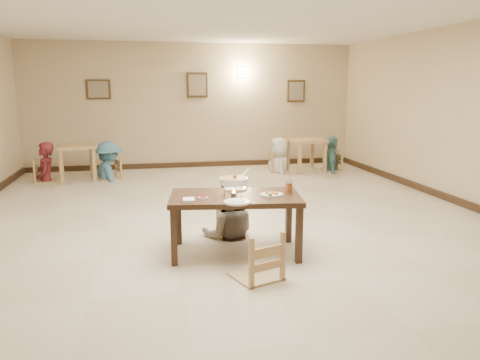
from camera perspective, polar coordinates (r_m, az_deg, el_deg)
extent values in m
plane|color=beige|center=(6.90, -1.13, -5.26)|extent=(10.00, 10.00, 0.00)
plane|color=silver|center=(6.69, -1.24, 20.18)|extent=(10.00, 10.00, 0.00)
plane|color=tan|center=(11.57, -5.72, 8.97)|extent=(10.00, 0.00, 10.00)
plane|color=tan|center=(1.98, 26.09, -3.75)|extent=(10.00, 0.00, 10.00)
plane|color=tan|center=(8.34, 27.20, 6.86)|extent=(0.00, 10.00, 10.00)
cube|color=black|center=(11.69, -5.56, 1.89)|extent=(8.00, 0.06, 0.12)
cube|color=black|center=(8.52, 26.17, -2.81)|extent=(0.06, 10.00, 0.12)
cube|color=#382714|center=(11.51, -16.88, 10.52)|extent=(0.55, 0.03, 0.45)
cube|color=gray|center=(11.49, -16.89, 10.52)|extent=(0.45, 0.01, 0.37)
cube|color=#382714|center=(11.54, -5.24, 11.45)|extent=(0.50, 0.03, 0.60)
cube|color=gray|center=(11.52, -5.23, 11.45)|extent=(0.41, 0.01, 0.49)
cube|color=#382714|center=(12.07, 6.86, 10.70)|extent=(0.45, 0.03, 0.55)
cube|color=gray|center=(12.06, 6.88, 10.70)|extent=(0.37, 0.01, 0.45)
cube|color=#FFD88C|center=(11.71, 0.22, 12.96)|extent=(0.16, 0.05, 0.22)
cube|color=#382417|center=(5.52, -0.58, -2.17)|extent=(1.63, 1.07, 0.06)
cube|color=#382417|center=(5.27, -8.07, -6.96)|extent=(0.07, 0.07, 0.65)
cube|color=#382417|center=(5.34, 7.21, -6.70)|extent=(0.07, 0.07, 0.65)
cube|color=#382417|center=(5.98, -7.51, -4.74)|extent=(0.07, 0.07, 0.65)
cube|color=#382417|center=(6.04, 5.94, -4.54)|extent=(0.07, 0.07, 0.65)
cube|color=tan|center=(6.28, -1.53, -3.05)|extent=(0.42, 0.42, 0.05)
cube|color=tan|center=(4.87, 1.97, -6.89)|extent=(0.46, 0.46, 0.05)
imported|color=gray|center=(6.14, -1.40, -0.02)|extent=(0.82, 0.68, 1.53)
torus|color=silver|center=(5.45, -0.76, -0.51)|extent=(0.26, 0.26, 0.01)
cylinder|color=silver|center=(5.48, -0.75, -1.74)|extent=(0.07, 0.07, 0.04)
cone|color=#FFA526|center=(5.47, -0.75, -1.22)|extent=(0.04, 0.04, 0.06)
cylinder|color=white|center=(5.44, -0.76, -0.12)|extent=(0.33, 0.33, 0.08)
cylinder|color=#B25223|center=(5.44, -0.76, 0.22)|extent=(0.29, 0.29, 0.02)
sphere|color=#2D7223|center=(5.42, -0.63, 0.42)|extent=(0.05, 0.05, 0.05)
cylinder|color=silver|center=(5.52, 0.43, 0.72)|extent=(0.16, 0.10, 0.11)
cylinder|color=silver|center=(5.54, 0.17, -1.05)|extent=(0.01, 0.01, 0.15)
cylinder|color=silver|center=(5.50, -1.92, -1.14)|extent=(0.01, 0.01, 0.15)
cylinder|color=silver|center=(5.35, -0.52, -1.49)|extent=(0.01, 0.01, 0.15)
cylinder|color=white|center=(5.80, -0.54, -1.09)|extent=(0.28, 0.28, 0.02)
ellipsoid|color=white|center=(5.79, -0.54, -1.03)|extent=(0.18, 0.15, 0.06)
cylinder|color=white|center=(5.14, -0.36, -2.70)|extent=(0.29, 0.29, 0.02)
ellipsoid|color=white|center=(5.14, -0.36, -2.63)|extent=(0.19, 0.16, 0.07)
cylinder|color=white|center=(5.49, 3.90, -1.82)|extent=(0.27, 0.27, 0.02)
sphere|color=#2D7223|center=(5.40, 3.69, -1.75)|extent=(0.05, 0.05, 0.05)
cylinder|color=white|center=(5.36, -4.54, -2.17)|extent=(0.11, 0.11, 0.02)
cylinder|color=#9E050E|center=(5.36, -4.54, -2.08)|extent=(0.08, 0.08, 0.01)
cube|color=white|center=(5.24, -6.26, -2.45)|extent=(0.14, 0.18, 0.03)
cube|color=silver|center=(5.33, -5.79, -2.27)|extent=(0.04, 0.18, 0.01)
cube|color=silver|center=(5.33, -5.45, -2.26)|extent=(0.04, 0.18, 0.01)
cylinder|color=white|center=(5.61, 5.98, -0.84)|extent=(0.08, 0.08, 0.16)
cylinder|color=#D6570F|center=(5.61, 5.98, -1.00)|extent=(0.07, 0.07, 0.12)
cube|color=tan|center=(10.46, -19.36, 3.90)|extent=(0.89, 0.89, 0.06)
cube|color=tan|center=(10.18, -20.91, 1.44)|extent=(0.07, 0.07, 0.70)
cube|color=tan|center=(10.22, -17.32, 1.70)|extent=(0.07, 0.07, 0.70)
cube|color=tan|center=(10.82, -21.02, 1.97)|extent=(0.07, 0.07, 0.70)
cube|color=tan|center=(10.85, -17.64, 2.22)|extent=(0.07, 0.07, 0.70)
cube|color=tan|center=(11.05, 8.11, 4.80)|extent=(0.85, 0.85, 0.06)
cube|color=tan|center=(10.67, 7.28, 2.53)|extent=(0.07, 0.07, 0.70)
cube|color=tan|center=(10.96, 10.31, 2.67)|extent=(0.07, 0.07, 0.70)
cube|color=tan|center=(11.25, 5.86, 3.01)|extent=(0.07, 0.07, 0.70)
cube|color=tan|center=(11.52, 8.77, 3.14)|extent=(0.07, 0.07, 0.70)
cube|color=tan|center=(10.59, -22.69, 2.02)|extent=(0.42, 0.42, 0.05)
cube|color=tan|center=(10.46, -15.76, 2.52)|extent=(0.45, 0.45, 0.05)
cube|color=tan|center=(10.96, 4.81, 3.19)|extent=(0.43, 0.43, 0.05)
cube|color=tan|center=(11.31, 11.11, 3.32)|extent=(0.44, 0.44, 0.05)
imported|color=maroon|center=(10.54, -22.87, 4.29)|extent=(0.47, 0.65, 1.68)
imported|color=teal|center=(10.41, -15.88, 4.57)|extent=(1.02, 1.22, 1.64)
imported|color=silver|center=(10.91, 4.84, 5.15)|extent=(0.56, 0.81, 1.60)
imported|color=teal|center=(11.26, 11.19, 5.31)|extent=(0.65, 1.04, 1.66)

